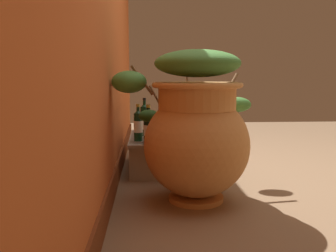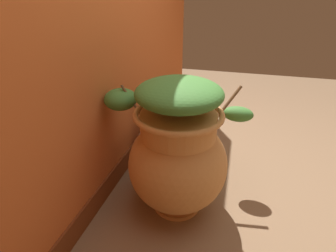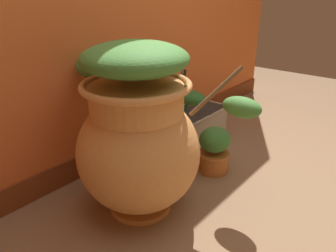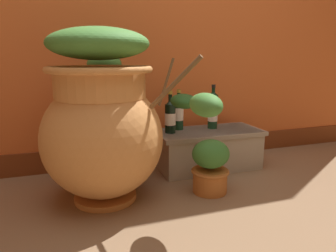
{
  "view_description": "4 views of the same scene",
  "coord_description": "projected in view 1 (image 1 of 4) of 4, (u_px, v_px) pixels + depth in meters",
  "views": [
    {
      "loc": [
        -2.7,
        0.86,
        0.82
      ],
      "look_at": [
        -0.03,
        0.71,
        0.44
      ],
      "focal_mm": 38.34,
      "sensor_mm": 36.0,
      "label": 1
    },
    {
      "loc": [
        -1.8,
        0.22,
        1.42
      ],
      "look_at": [
        -0.06,
        0.71,
        0.47
      ],
      "focal_mm": 26.58,
      "sensor_mm": 36.0,
      "label": 2
    },
    {
      "loc": [
        -1.51,
        -0.59,
        1.22
      ],
      "look_at": [
        0.01,
        0.68,
        0.35
      ],
      "focal_mm": 33.87,
      "sensor_mm": 36.0,
      "label": 3
    },
    {
      "loc": [
        -0.6,
        -1.18,
        0.83
      ],
      "look_at": [
        0.0,
        0.61,
        0.4
      ],
      "focal_mm": 32.81,
      "sensor_mm": 36.0,
      "label": 4
    }
  ],
  "objects": [
    {
      "name": "ground_plane",
      "position": [
        257.0,
        180.0,
        2.83
      ],
      "size": [
        7.0,
        7.0,
        0.0
      ],
      "primitive_type": "plane",
      "color": "#896B4C"
    },
    {
      "name": "back_wall",
      "position": [
        99.0,
        10.0,
        2.58
      ],
      "size": [
        4.4,
        0.33,
        2.6
      ],
      "color": "#D6662D",
      "rests_on": "ground_plane"
    },
    {
      "name": "terracotta_urn",
      "position": [
        196.0,
        129.0,
        2.33
      ],
      "size": [
        0.93,
        1.04,
        0.98
      ],
      "color": "#D68E4C",
      "rests_on": "ground_plane"
    },
    {
      "name": "stone_ledge",
      "position": [
        151.0,
        151.0,
        3.15
      ],
      "size": [
        0.79,
        0.37,
        0.29
      ],
      "color": "#B2A893",
      "rests_on": "ground_plane"
    },
    {
      "name": "wine_bottle_left",
      "position": [
        145.0,
        119.0,
        3.17
      ],
      "size": [
        0.07,
        0.07,
        0.33
      ],
      "color": "black",
      "rests_on": "stone_ledge"
    },
    {
      "name": "wine_bottle_middle",
      "position": [
        138.0,
        125.0,
        2.91
      ],
      "size": [
        0.07,
        0.07,
        0.3
      ],
      "color": "black",
      "rests_on": "stone_ledge"
    },
    {
      "name": "wine_bottle_right",
      "position": [
        148.0,
        127.0,
        2.82
      ],
      "size": [
        0.08,
        0.08,
        0.3
      ],
      "color": "black",
      "rests_on": "stone_ledge"
    },
    {
      "name": "potted_shrub",
      "position": [
        199.0,
        154.0,
        3.0
      ],
      "size": [
        0.24,
        0.24,
        0.34
      ],
      "color": "#C17033",
      "rests_on": "ground_plane"
    }
  ]
}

